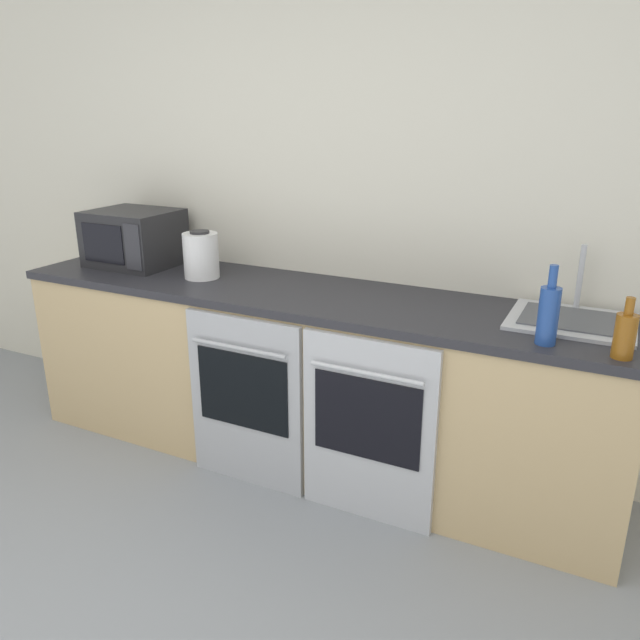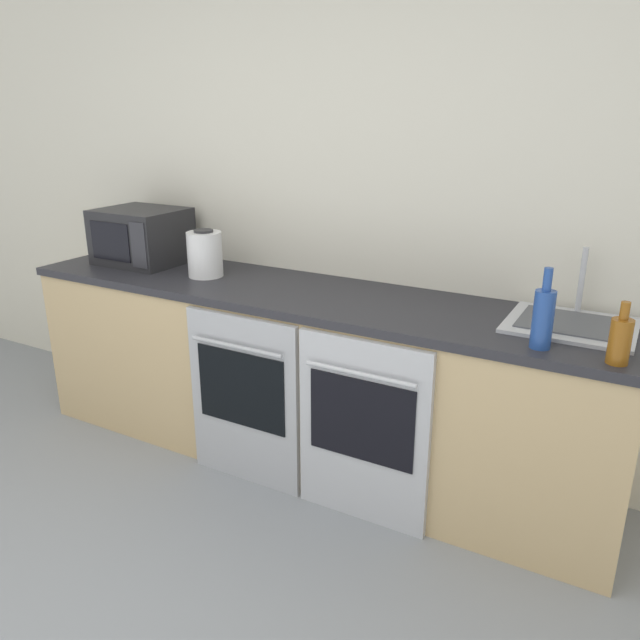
{
  "view_description": "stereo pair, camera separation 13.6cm",
  "coord_description": "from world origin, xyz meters",
  "px_view_note": "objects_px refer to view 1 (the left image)",
  "views": [
    {
      "loc": [
        1.34,
        -0.52,
        1.72
      ],
      "look_at": [
        0.08,
        2.0,
        0.76
      ],
      "focal_mm": 35.0,
      "sensor_mm": 36.0,
      "label": 1
    },
    {
      "loc": [
        1.46,
        -0.46,
        1.72
      ],
      "look_at": [
        0.08,
        2.0,
        0.76
      ],
      "focal_mm": 35.0,
      "sensor_mm": 36.0,
      "label": 2
    }
  ],
  "objects_px": {
    "oven_left": "(245,401)",
    "sink": "(572,319)",
    "microwave": "(134,238)",
    "bottle_blue": "(548,314)",
    "kettle": "(201,255)",
    "oven_right": "(367,430)",
    "bottle_amber": "(625,334)"
  },
  "relations": [
    {
      "from": "oven_left",
      "to": "sink",
      "type": "distance_m",
      "value": 1.47
    },
    {
      "from": "bottle_amber",
      "to": "kettle",
      "type": "bearing_deg",
      "value": 173.38
    },
    {
      "from": "microwave",
      "to": "bottle_blue",
      "type": "xyz_separation_m",
      "value": [
        2.21,
        -0.27,
        -0.03
      ]
    },
    {
      "from": "microwave",
      "to": "oven_left",
      "type": "bearing_deg",
      "value": -22.29
    },
    {
      "from": "kettle",
      "to": "oven_left",
      "type": "bearing_deg",
      "value": -35.73
    },
    {
      "from": "microwave",
      "to": "bottle_amber",
      "type": "height_order",
      "value": "microwave"
    },
    {
      "from": "microwave",
      "to": "kettle",
      "type": "bearing_deg",
      "value": -7.5
    },
    {
      "from": "oven_right",
      "to": "sink",
      "type": "bearing_deg",
      "value": 30.12
    },
    {
      "from": "sink",
      "to": "oven_right",
      "type": "bearing_deg",
      "value": -149.88
    },
    {
      "from": "sink",
      "to": "bottle_blue",
      "type": "bearing_deg",
      "value": -101.99
    },
    {
      "from": "oven_right",
      "to": "kettle",
      "type": "distance_m",
      "value": 1.25
    },
    {
      "from": "microwave",
      "to": "bottle_amber",
      "type": "bearing_deg",
      "value": -6.8
    },
    {
      "from": "bottle_blue",
      "to": "sink",
      "type": "bearing_deg",
      "value": 78.01
    },
    {
      "from": "oven_left",
      "to": "bottle_blue",
      "type": "distance_m",
      "value": 1.4
    },
    {
      "from": "microwave",
      "to": "bottle_amber",
      "type": "xyz_separation_m",
      "value": [
        2.46,
        -0.29,
        -0.06
      ]
    },
    {
      "from": "oven_left",
      "to": "bottle_blue",
      "type": "height_order",
      "value": "bottle_blue"
    },
    {
      "from": "oven_right",
      "to": "sink",
      "type": "xyz_separation_m",
      "value": [
        0.71,
        0.41,
        0.48
      ]
    },
    {
      "from": "oven_left",
      "to": "sink",
      "type": "xyz_separation_m",
      "value": [
        1.33,
        0.41,
        0.48
      ]
    },
    {
      "from": "oven_right",
      "to": "sink",
      "type": "distance_m",
      "value": 0.95
    },
    {
      "from": "oven_left",
      "to": "oven_right",
      "type": "relative_size",
      "value": 1.0
    },
    {
      "from": "oven_left",
      "to": "oven_right",
      "type": "xyz_separation_m",
      "value": [
        0.62,
        0.0,
        0.0
      ]
    },
    {
      "from": "sink",
      "to": "bottle_amber",
      "type": "bearing_deg",
      "value": -58.75
    },
    {
      "from": "oven_right",
      "to": "sink",
      "type": "relative_size",
      "value": 1.72
    },
    {
      "from": "bottle_amber",
      "to": "bottle_blue",
      "type": "bearing_deg",
      "value": 174.89
    },
    {
      "from": "microwave",
      "to": "sink",
      "type": "height_order",
      "value": "microwave"
    },
    {
      "from": "oven_right",
      "to": "bottle_amber",
      "type": "distance_m",
      "value": 1.07
    },
    {
      "from": "oven_left",
      "to": "sink",
      "type": "height_order",
      "value": "sink"
    },
    {
      "from": "kettle",
      "to": "oven_right",
      "type": "bearing_deg",
      "value": -16.81
    },
    {
      "from": "microwave",
      "to": "bottle_blue",
      "type": "relative_size",
      "value": 1.52
    },
    {
      "from": "microwave",
      "to": "kettle",
      "type": "xyz_separation_m",
      "value": [
        0.5,
        -0.07,
        -0.03
      ]
    },
    {
      "from": "bottle_amber",
      "to": "kettle",
      "type": "distance_m",
      "value": 1.98
    },
    {
      "from": "bottle_amber",
      "to": "sink",
      "type": "relative_size",
      "value": 0.45
    }
  ]
}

